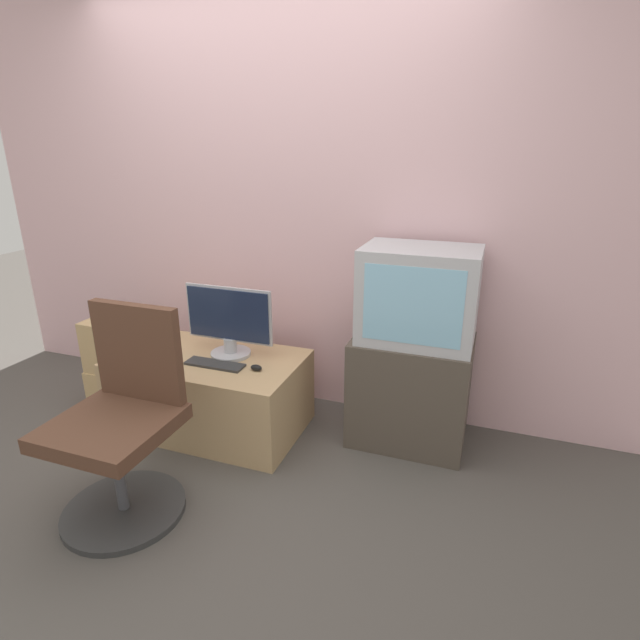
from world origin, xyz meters
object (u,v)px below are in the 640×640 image
mouse (256,368)px  cardboard_box_lower (108,388)px  keyboard (215,364)px  crt_tv (419,295)px  book (106,425)px  main_monitor (229,322)px  office_chair (122,428)px

mouse → cardboard_box_lower: bearing=177.1°
keyboard → cardboard_box_lower: (-0.87, 0.07, -0.34)m
crt_tv → book: (-1.77, -0.51, -0.87)m
mouse → crt_tv: crt_tv is taller
cardboard_box_lower → mouse: bearing=-2.9°
crt_tv → cardboard_box_lower: (-1.94, -0.28, -0.75)m
mouse → book: size_ratio=0.35×
book → cardboard_box_lower: bearing=126.4°
main_monitor → cardboard_box_lower: (-0.89, -0.09, -0.54)m
cardboard_box_lower → keyboard: bearing=-4.8°
office_chair → cardboard_box_lower: 1.12m
keyboard → crt_tv: crt_tv is taller
crt_tv → office_chair: 1.61m
book → crt_tv: bearing=16.0°
mouse → office_chair: bearing=-116.3°
main_monitor → keyboard: (-0.01, -0.16, -0.20)m
keyboard → mouse: (0.25, 0.02, 0.01)m
main_monitor → office_chair: (-0.10, -0.83, -0.25)m
mouse → crt_tv: (0.81, 0.34, 0.41)m
crt_tv → cardboard_box_lower: bearing=-171.7°
keyboard → book: size_ratio=1.80×
main_monitor → mouse: bearing=-31.4°
main_monitor → office_chair: size_ratio=0.56×
mouse → main_monitor: bearing=148.6°
keyboard → cardboard_box_lower: size_ratio=1.35×
main_monitor → keyboard: 0.26m
office_chair → cardboard_box_lower: size_ratio=3.77×
main_monitor → keyboard: bearing=-94.3°
office_chair → book: 0.90m
keyboard → office_chair: office_chair is taller
cardboard_box_lower → main_monitor: bearing=5.8°
office_chair → book: bearing=140.5°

